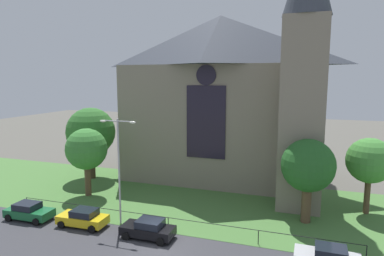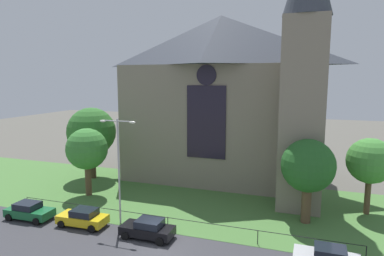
# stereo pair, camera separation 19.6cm
# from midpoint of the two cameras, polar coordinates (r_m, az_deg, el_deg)

# --- Properties ---
(ground) EXTENTS (160.00, 160.00, 0.00)m
(ground) POSITION_cam_midpoint_polar(r_m,az_deg,el_deg) (35.81, 1.10, -12.03)
(ground) COLOR #56544C
(grass_verge) EXTENTS (120.00, 20.00, 0.01)m
(grass_verge) POSITION_cam_midpoint_polar(r_m,az_deg,el_deg) (34.03, 0.05, -13.13)
(grass_verge) COLOR #477538
(grass_verge) RESTS_ON ground
(church_building) EXTENTS (23.20, 16.20, 26.00)m
(church_building) POSITION_cam_midpoint_polar(r_m,az_deg,el_deg) (41.95, 5.36, 5.30)
(church_building) COLOR gray
(church_building) RESTS_ON ground
(iron_railing) EXTENTS (29.56, 0.07, 1.13)m
(iron_railing) POSITION_cam_midpoint_polar(r_m,az_deg,el_deg) (29.02, -4.22, -15.00)
(iron_railing) COLOR black
(iron_railing) RESTS_ON ground
(tree_right_near) EXTENTS (4.57, 4.57, 7.37)m
(tree_right_near) POSITION_cam_midpoint_polar(r_m,az_deg,el_deg) (30.82, 18.71, -6.09)
(tree_right_near) COLOR brown
(tree_right_near) RESTS_ON ground
(tree_left_near) EXTENTS (4.37, 4.37, 7.25)m
(tree_left_near) POSITION_cam_midpoint_polar(r_m,az_deg,el_deg) (37.66, -17.42, -3.46)
(tree_left_near) COLOR brown
(tree_left_near) RESTS_ON ground
(tree_right_far) EXTENTS (4.15, 4.15, 7.11)m
(tree_right_far) POSITION_cam_midpoint_polar(r_m,az_deg,el_deg) (35.02, 27.51, -4.93)
(tree_right_far) COLOR brown
(tree_right_far) RESTS_ON ground
(tree_left_far) EXTENTS (5.98, 5.98, 8.91)m
(tree_left_far) POSITION_cam_midpoint_polar(r_m,az_deg,el_deg) (43.92, -16.73, -0.65)
(tree_left_far) COLOR #423021
(tree_left_far) RESTS_ON ground
(streetlamp_near) EXTENTS (3.37, 0.26, 9.14)m
(streetlamp_near) POSITION_cam_midpoint_polar(r_m,az_deg,el_deg) (29.38, -12.38, -5.09)
(streetlamp_near) COLOR #B2B2B7
(streetlamp_near) RESTS_ON ground
(parked_car_green) EXTENTS (4.27, 2.16, 1.51)m
(parked_car_green) POSITION_cam_midpoint_polar(r_m,az_deg,el_deg) (34.34, -25.83, -12.47)
(parked_car_green) COLOR #196033
(parked_car_green) RESTS_ON ground
(parked_car_yellow) EXTENTS (4.25, 2.13, 1.51)m
(parked_car_yellow) POSITION_cam_midpoint_polar(r_m,az_deg,el_deg) (31.19, -17.98, -14.14)
(parked_car_yellow) COLOR gold
(parked_car_yellow) RESTS_ON ground
(parked_car_black) EXTENTS (4.20, 2.02, 1.51)m
(parked_car_black) POSITION_cam_midpoint_polar(r_m,az_deg,el_deg) (28.04, -7.55, -16.42)
(parked_car_black) COLOR black
(parked_car_black) RESTS_ON ground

